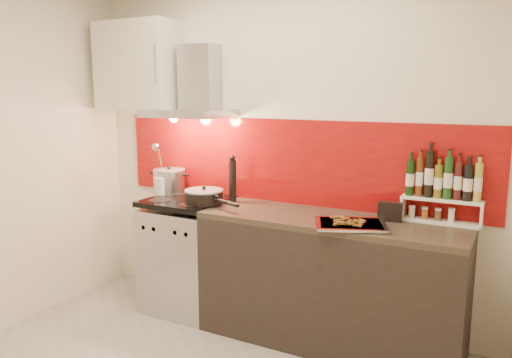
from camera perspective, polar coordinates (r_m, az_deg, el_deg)
The scene contains 13 objects.
back_wall at distance 3.82m, azimuth 3.21°, elevation 3.26°, with size 3.40×0.02×2.60m, color silver.
backsplash at distance 3.80m, azimuth 3.80°, elevation 1.99°, with size 3.00×0.02×0.64m, color maroon.
range_stove at distance 4.11m, azimuth -7.75°, elevation -8.64°, with size 0.60×0.60×0.91m.
counter at distance 3.57m, azimuth 8.39°, elevation -11.42°, with size 1.80×0.60×0.90m.
range_hood at distance 4.01m, azimuth -6.98°, elevation 9.86°, with size 0.62×0.50×0.61m.
upper_cabinet at distance 4.34m, azimuth -13.22°, elevation 12.42°, with size 0.70×0.35×0.72m, color beige.
stock_pot at distance 4.24m, azimuth -9.88°, elevation -0.20°, with size 0.27×0.27×0.23m.
saute_pan at distance 3.80m, azimuth -5.90°, elevation -2.00°, with size 0.54×0.32×0.14m.
utensil_jar at distance 4.14m, azimuth -10.89°, elevation -0.14°, with size 0.09×0.14×0.44m.
pepper_mill at distance 3.86m, azimuth -2.69°, elevation -0.03°, with size 0.06×0.06×0.37m.
step_shelf at distance 3.44m, azimuth 20.46°, elevation -1.25°, with size 0.51×0.14×0.47m.
caddy_box at distance 3.42m, azimuth 15.06°, elevation -3.67°, with size 0.16×0.07×0.13m, color black.
baking_tray at distance 3.24m, azimuth 10.75°, elevation -5.08°, with size 0.54×0.48×0.03m.
Camera 1 is at (1.61, -2.04, 1.75)m, focal length 35.00 mm.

